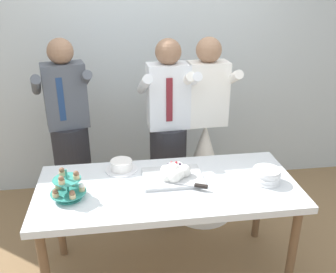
{
  "coord_description": "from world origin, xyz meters",
  "views": [
    {
      "loc": [
        -0.31,
        -2.2,
        2.12
      ],
      "look_at": [
        0.02,
        0.15,
        1.07
      ],
      "focal_mm": 39.77,
      "sensor_mm": 36.0,
      "label": 1
    }
  ],
  "objects_px": {
    "cupcake_stand": "(68,188)",
    "plate_stack": "(267,176)",
    "main_cake_tray": "(174,173)",
    "person_groom": "(168,145)",
    "person_bride": "(204,158)",
    "round_cake": "(122,166)",
    "person_guest": "(71,144)",
    "dessert_table": "(168,194)"
  },
  "relations": [
    {
      "from": "dessert_table",
      "to": "main_cake_tray",
      "type": "relative_size",
      "value": 4.26
    },
    {
      "from": "main_cake_tray",
      "to": "round_cake",
      "type": "bearing_deg",
      "value": 153.63
    },
    {
      "from": "round_cake",
      "to": "plate_stack",
      "type": "bearing_deg",
      "value": -17.21
    },
    {
      "from": "cupcake_stand",
      "to": "plate_stack",
      "type": "relative_size",
      "value": 1.19
    },
    {
      "from": "cupcake_stand",
      "to": "person_groom",
      "type": "height_order",
      "value": "person_groom"
    },
    {
      "from": "main_cake_tray",
      "to": "person_guest",
      "type": "distance_m",
      "value": 1.11
    },
    {
      "from": "round_cake",
      "to": "main_cake_tray",
      "type": "bearing_deg",
      "value": -26.37
    },
    {
      "from": "plate_stack",
      "to": "person_groom",
      "type": "xyz_separation_m",
      "value": [
        -0.59,
        0.77,
        -0.08
      ]
    },
    {
      "from": "round_cake",
      "to": "person_guest",
      "type": "xyz_separation_m",
      "value": [
        -0.43,
        0.59,
        -0.06
      ]
    },
    {
      "from": "plate_stack",
      "to": "person_guest",
      "type": "height_order",
      "value": "person_guest"
    },
    {
      "from": "cupcake_stand",
      "to": "plate_stack",
      "type": "distance_m",
      "value": 1.35
    },
    {
      "from": "dessert_table",
      "to": "plate_stack",
      "type": "relative_size",
      "value": 9.29
    },
    {
      "from": "round_cake",
      "to": "person_groom",
      "type": "xyz_separation_m",
      "value": [
        0.41,
        0.46,
        -0.06
      ]
    },
    {
      "from": "cupcake_stand",
      "to": "dessert_table",
      "type": "bearing_deg",
      "value": 6.2
    },
    {
      "from": "plate_stack",
      "to": "main_cake_tray",
      "type": "bearing_deg",
      "value": 168.46
    },
    {
      "from": "main_cake_tray",
      "to": "person_groom",
      "type": "bearing_deg",
      "value": 85.36
    },
    {
      "from": "dessert_table",
      "to": "round_cake",
      "type": "height_order",
      "value": "round_cake"
    },
    {
      "from": "plate_stack",
      "to": "person_bride",
      "type": "xyz_separation_m",
      "value": [
        -0.25,
        0.79,
        -0.24
      ]
    },
    {
      "from": "person_groom",
      "to": "dessert_table",
      "type": "bearing_deg",
      "value": -98.34
    },
    {
      "from": "dessert_table",
      "to": "round_cake",
      "type": "distance_m",
      "value": 0.42
    },
    {
      "from": "person_guest",
      "to": "plate_stack",
      "type": "bearing_deg",
      "value": -32.23
    },
    {
      "from": "plate_stack",
      "to": "person_bride",
      "type": "height_order",
      "value": "person_bride"
    },
    {
      "from": "person_guest",
      "to": "dessert_table",
      "type": "bearing_deg",
      "value": -48.88
    },
    {
      "from": "main_cake_tray",
      "to": "plate_stack",
      "type": "relative_size",
      "value": 2.18
    },
    {
      "from": "main_cake_tray",
      "to": "person_bride",
      "type": "distance_m",
      "value": 0.8
    },
    {
      "from": "person_groom",
      "to": "person_guest",
      "type": "distance_m",
      "value": 0.85
    },
    {
      "from": "cupcake_stand",
      "to": "plate_stack",
      "type": "xyz_separation_m",
      "value": [
        1.35,
        0.02,
        -0.03
      ]
    },
    {
      "from": "main_cake_tray",
      "to": "person_bride",
      "type": "xyz_separation_m",
      "value": [
        0.38,
        0.66,
        -0.24
      ]
    },
    {
      "from": "cupcake_stand",
      "to": "person_guest",
      "type": "height_order",
      "value": "person_guest"
    },
    {
      "from": "cupcake_stand",
      "to": "plate_stack",
      "type": "bearing_deg",
      "value": 0.74
    },
    {
      "from": "dessert_table",
      "to": "main_cake_tray",
      "type": "height_order",
      "value": "main_cake_tray"
    },
    {
      "from": "dessert_table",
      "to": "person_guest",
      "type": "relative_size",
      "value": 1.08
    },
    {
      "from": "cupcake_stand",
      "to": "person_bride",
      "type": "distance_m",
      "value": 1.39
    },
    {
      "from": "round_cake",
      "to": "person_guest",
      "type": "height_order",
      "value": "person_guest"
    },
    {
      "from": "dessert_table",
      "to": "person_bride",
      "type": "xyz_separation_m",
      "value": [
        0.44,
        0.73,
        -0.12
      ]
    },
    {
      "from": "main_cake_tray",
      "to": "person_bride",
      "type": "height_order",
      "value": "person_bride"
    },
    {
      "from": "plate_stack",
      "to": "round_cake",
      "type": "distance_m",
      "value": 1.05
    },
    {
      "from": "dessert_table",
      "to": "main_cake_tray",
      "type": "distance_m",
      "value": 0.15
    },
    {
      "from": "dessert_table",
      "to": "cupcake_stand",
      "type": "bearing_deg",
      "value": -173.8
    },
    {
      "from": "main_cake_tray",
      "to": "person_bride",
      "type": "relative_size",
      "value": 0.25
    },
    {
      "from": "dessert_table",
      "to": "person_groom",
      "type": "bearing_deg",
      "value": 81.66
    },
    {
      "from": "person_bride",
      "to": "person_guest",
      "type": "distance_m",
      "value": 1.19
    }
  ]
}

